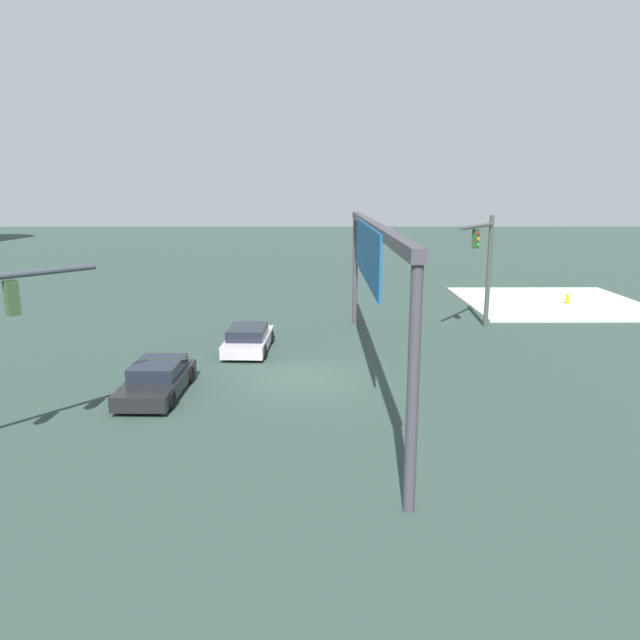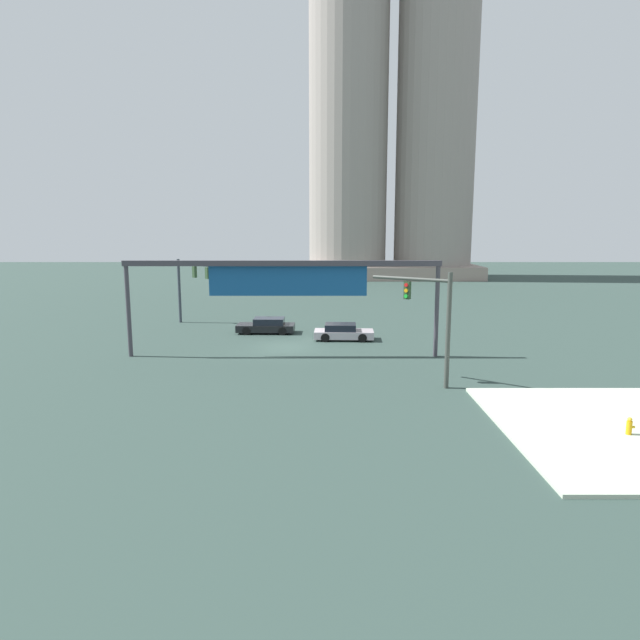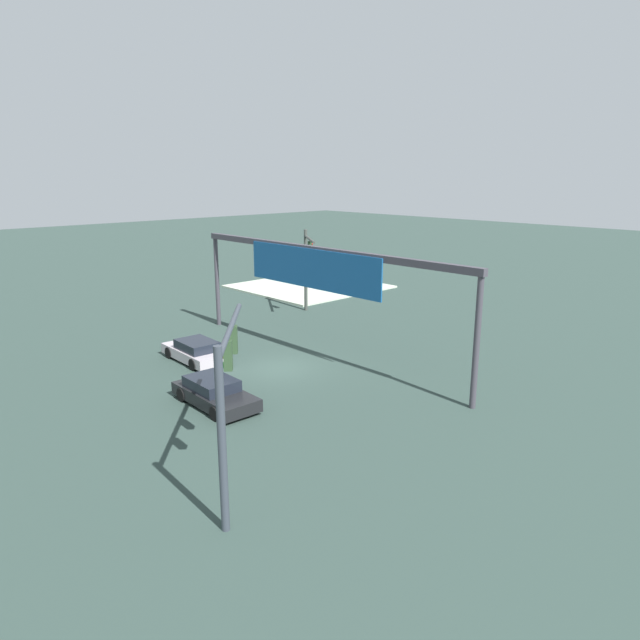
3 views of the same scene
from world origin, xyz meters
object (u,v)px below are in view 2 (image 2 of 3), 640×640
at_px(traffic_signal_near_corner, 190,279).
at_px(sedan_car_approaching, 342,332).
at_px(traffic_signal_opposite_side, 432,312).
at_px(sedan_car_waiting_far, 266,326).
at_px(fire_hydrant_on_curb, 629,426).

bearing_deg(traffic_signal_near_corner, sedan_car_approaching, 13.45).
xyz_separation_m(traffic_signal_opposite_side, sedan_car_approaching, (-4.16, 12.08, -3.38)).
bearing_deg(sedan_car_approaching, traffic_signal_near_corner, 155.37).
xyz_separation_m(traffic_signal_near_corner, sedan_car_waiting_far, (6.80, -3.84, -3.36)).
xyz_separation_m(sedan_car_waiting_far, fire_hydrant_on_curb, (16.58, -22.25, -0.09)).
bearing_deg(fire_hydrant_on_curb, traffic_signal_opposite_side, 130.89).
xyz_separation_m(traffic_signal_near_corner, sedan_car_approaching, (12.76, -6.54, -3.36)).
height_order(traffic_signal_opposite_side, sedan_car_approaching, traffic_signal_opposite_side).
xyz_separation_m(traffic_signal_near_corner, traffic_signal_opposite_side, (16.92, -18.62, 0.02)).
xyz_separation_m(sedan_car_approaching, fire_hydrant_on_curb, (10.63, -19.54, -0.09)).
relative_size(traffic_signal_opposite_side, sedan_car_approaching, 1.36).
distance_m(traffic_signal_near_corner, fire_hydrant_on_curb, 35.21).
bearing_deg(sedan_car_waiting_far, fire_hydrant_on_curb, 128.35).
bearing_deg(sedan_car_waiting_far, traffic_signal_near_corner, -27.80).
bearing_deg(fire_hydrant_on_curb, sedan_car_waiting_far, 126.70).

